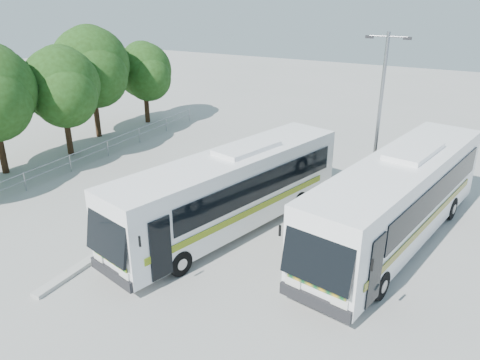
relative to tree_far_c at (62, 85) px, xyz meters
The scene contains 9 objects.
ground 13.82m from the tree_far_c, 22.81° to the right, with size 100.00×100.00×0.00m, color #9E9E99.
kerb_divider 11.12m from the tree_far_c, 17.50° to the right, with size 0.40×16.00×0.15m, color #B2B2AD.
railing 4.25m from the tree_far_c, 27.35° to the right, with size 0.06×22.00×1.00m.
tree_far_c is the anchor object (origin of this frame).
tree_far_d 3.93m from the tree_far_c, 107.83° to the left, with size 5.62×5.30×7.33m.
tree_far_e 8.22m from the tree_far_c, 93.54° to the left, with size 4.54×4.28×5.92m.
coach_main 13.97m from the tree_far_c, 16.02° to the right, with size 5.40×12.03×3.28m.
coach_adjacent 19.75m from the tree_far_c, ahead, with size 4.98×12.74×3.47m.
lamppost 17.88m from the tree_far_c, ahead, with size 1.91×0.30×7.80m.
Camera 1 is at (9.65, -14.17, 9.54)m, focal length 35.00 mm.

